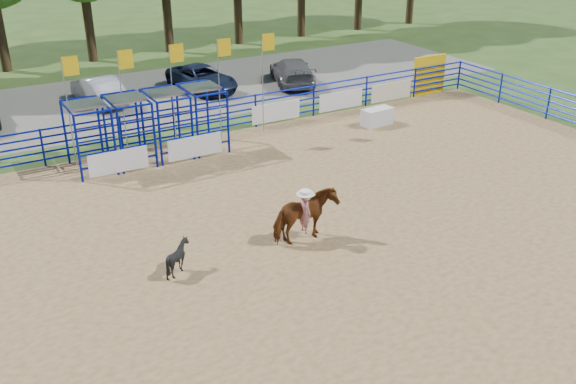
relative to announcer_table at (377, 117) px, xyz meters
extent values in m
plane|color=#3D5823|center=(-7.79, -7.52, -0.40)|extent=(120.00, 120.00, 0.00)
cube|color=#97784B|center=(-7.79, -7.52, -0.39)|extent=(30.00, 20.00, 0.02)
cube|color=#65645A|center=(-7.79, 9.48, -0.39)|extent=(40.00, 10.00, 0.01)
cube|color=silver|center=(0.00, 0.00, 0.00)|extent=(1.47, 0.78, 0.76)
imported|color=brown|center=(-8.28, -7.37, 0.44)|extent=(1.96, 0.95, 1.63)
imported|color=maroon|center=(-8.28, -7.37, 1.18)|extent=(0.32, 0.47, 1.26)
cylinder|color=white|center=(-8.28, -7.37, 1.84)|extent=(0.54, 0.54, 0.12)
imported|color=black|center=(-12.17, -7.13, 0.09)|extent=(0.92, 0.84, 0.93)
imported|color=#93969B|center=(-9.85, 9.42, 0.29)|extent=(1.89, 4.28, 1.37)
imported|color=#151D36|center=(-4.51, 9.13, 0.24)|extent=(2.82, 4.82, 1.26)
imported|color=#535355|center=(0.19, 7.79, 0.30)|extent=(3.40, 5.08, 1.37)
cube|color=white|center=(-11.59, 0.25, 0.15)|extent=(2.20, 0.04, 0.85)
cube|color=white|center=(-8.59, 0.25, 0.15)|extent=(2.20, 0.04, 0.85)
cube|color=white|center=(-3.79, 2.44, 0.15)|extent=(2.40, 0.04, 0.85)
cube|color=white|center=(-0.29, 2.44, 0.15)|extent=(2.40, 0.04, 0.85)
cube|color=beige|center=(2.71, 2.44, 0.15)|extent=(2.40, 0.04, 0.90)
cube|color=gold|center=(5.21, 2.58, 0.60)|extent=(2.00, 0.12, 2.00)
cylinder|color=#3F2B19|center=(-12.79, 18.48, 2.00)|extent=(0.56, 0.56, 4.80)
cylinder|color=#3F2B19|center=(-7.79, 18.48, 2.00)|extent=(0.56, 0.56, 4.80)
cylinder|color=#3F2B19|center=(-2.79, 18.48, 2.00)|extent=(0.56, 0.56, 4.80)
cylinder|color=#3F2B19|center=(2.21, 18.48, 2.00)|extent=(0.56, 0.56, 4.80)
cylinder|color=#3F2B19|center=(7.21, 18.48, 2.00)|extent=(0.56, 0.56, 4.80)
camera|label=1|loc=(-17.08, -21.57, 9.05)|focal=40.00mm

